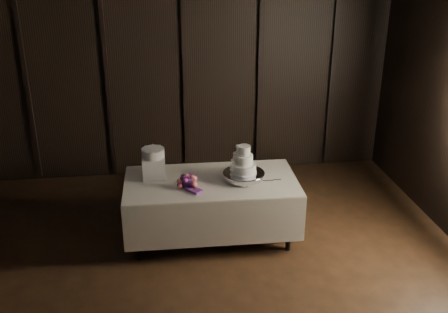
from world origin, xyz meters
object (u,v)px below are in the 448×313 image
wedding_cake (242,163)px  small_cake (153,153)px  box_pedestal (154,167)px  display_table (211,207)px  bouquet (189,182)px  cake_stand (244,176)px

wedding_cake → small_cake: (-1.00, 0.23, 0.08)m
box_pedestal → small_cake: 0.18m
display_table → box_pedestal: size_ratio=7.73×
bouquet → box_pedestal: box_pedestal is taller
cake_stand → wedding_cake: 0.18m
display_table → small_cake: 0.93m
display_table → box_pedestal: bearing=165.2°
cake_stand → wedding_cake: size_ratio=1.45×
display_table → cake_stand: 0.54m
cake_stand → small_cake: 1.08m
wedding_cake → cake_stand: bearing=38.1°
display_table → cake_stand: (0.38, -0.03, 0.39)m
bouquet → small_cake: size_ratio=1.52×
display_table → small_cake: bearing=165.2°
cake_stand → wedding_cake: (-0.02, -0.01, 0.18)m
wedding_cake → box_pedestal: 1.03m
display_table → small_cake: size_ratio=7.71×
wedding_cake → small_cake: size_ratio=1.28×
display_table → bouquet: bearing=-151.6°
bouquet → cake_stand: bearing=9.2°
wedding_cake → display_table: bearing=-179.3°
cake_stand → box_pedestal: size_ratio=1.86×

